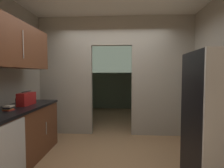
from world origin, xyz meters
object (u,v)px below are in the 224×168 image
at_px(dishwasher, 12,156).
at_px(boombox, 26,99).
at_px(refrigerator, 223,122).
at_px(book_stack, 9,108).

bearing_deg(dishwasher, boombox, 108.63).
bearing_deg(refrigerator, dishwasher, -176.48).
distance_m(dishwasher, book_stack, 0.73).
distance_m(dishwasher, boombox, 1.08).
xyz_separation_m(refrigerator, dishwasher, (-2.59, -0.16, -0.43)).
relative_size(dishwasher, book_stack, 6.13).
relative_size(refrigerator, book_stack, 12.35).
xyz_separation_m(dishwasher, book_stack, (-0.30, 0.41, 0.52)).
bearing_deg(book_stack, boombox, 88.06).
height_order(dishwasher, book_stack, book_stack).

